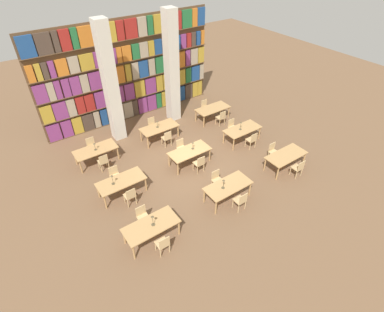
% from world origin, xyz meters
% --- Properties ---
extents(ground_plane, '(40.00, 40.00, 0.00)m').
position_xyz_m(ground_plane, '(0.00, 0.00, 0.00)').
color(ground_plane, brown).
extents(bookshelf_bank, '(10.09, 0.35, 5.50)m').
position_xyz_m(bookshelf_bank, '(-0.00, 5.69, 2.66)').
color(bookshelf_bank, brown).
rests_on(bookshelf_bank, ground_plane).
extents(pillar_left, '(0.61, 0.61, 6.00)m').
position_xyz_m(pillar_left, '(-1.73, 4.10, 3.00)').
color(pillar_left, beige).
rests_on(pillar_left, ground_plane).
extents(pillar_center, '(0.61, 0.61, 6.00)m').
position_xyz_m(pillar_center, '(1.73, 4.10, 3.00)').
color(pillar_center, beige).
rests_on(pillar_center, ground_plane).
extents(reading_table_0, '(1.97, 0.93, 0.75)m').
position_xyz_m(reading_table_0, '(-3.50, -2.76, 0.67)').
color(reading_table_0, tan).
rests_on(reading_table_0, ground_plane).
extents(chair_0, '(0.42, 0.40, 0.90)m').
position_xyz_m(chair_0, '(-3.46, -3.50, 0.49)').
color(chair_0, tan).
rests_on(chair_0, ground_plane).
extents(chair_1, '(0.42, 0.40, 0.90)m').
position_xyz_m(chair_1, '(-3.46, -2.01, 0.49)').
color(chair_1, tan).
rests_on(chair_1, ground_plane).
extents(desk_lamp_0, '(0.14, 0.14, 0.48)m').
position_xyz_m(desk_lamp_0, '(-3.42, -2.79, 1.07)').
color(desk_lamp_0, brown).
rests_on(desk_lamp_0, reading_table_0).
extents(reading_table_1, '(1.97, 0.93, 0.75)m').
position_xyz_m(reading_table_1, '(0.04, -2.76, 0.67)').
color(reading_table_1, tan).
rests_on(reading_table_1, ground_plane).
extents(chair_2, '(0.42, 0.40, 0.90)m').
position_xyz_m(chair_2, '(0.08, -3.51, 0.49)').
color(chair_2, tan).
rests_on(chair_2, ground_plane).
extents(chair_3, '(0.42, 0.40, 0.90)m').
position_xyz_m(chair_3, '(0.08, -2.02, 0.49)').
color(chair_3, tan).
rests_on(chair_3, ground_plane).
extents(desk_lamp_1, '(0.14, 0.14, 0.46)m').
position_xyz_m(desk_lamp_1, '(-0.23, -2.76, 1.06)').
color(desk_lamp_1, brown).
rests_on(desk_lamp_1, reading_table_1).
extents(reading_table_2, '(1.97, 0.93, 0.75)m').
position_xyz_m(reading_table_2, '(3.54, -2.75, 0.67)').
color(reading_table_2, tan).
rests_on(reading_table_2, ground_plane).
extents(chair_4, '(0.42, 0.40, 0.90)m').
position_xyz_m(chair_4, '(3.54, -3.49, 0.49)').
color(chair_4, tan).
rests_on(chair_4, ground_plane).
extents(chair_5, '(0.42, 0.40, 0.90)m').
position_xyz_m(chair_5, '(3.54, -2.00, 0.49)').
color(chair_5, tan).
rests_on(chair_5, ground_plane).
extents(reading_table_3, '(1.97, 0.93, 0.75)m').
position_xyz_m(reading_table_3, '(-3.40, -0.03, 0.67)').
color(reading_table_3, tan).
rests_on(reading_table_3, ground_plane).
extents(chair_6, '(0.42, 0.40, 0.90)m').
position_xyz_m(chair_6, '(-3.38, -0.78, 0.49)').
color(chair_6, tan).
rests_on(chair_6, ground_plane).
extents(chair_7, '(0.42, 0.40, 0.90)m').
position_xyz_m(chair_7, '(-3.38, 0.72, 0.49)').
color(chair_7, tan).
rests_on(chair_7, ground_plane).
extents(desk_lamp_2, '(0.14, 0.14, 0.48)m').
position_xyz_m(desk_lamp_2, '(-3.73, -0.03, 1.07)').
color(desk_lamp_2, brown).
rests_on(desk_lamp_2, reading_table_3).
extents(reading_table_4, '(1.97, 0.93, 0.75)m').
position_xyz_m(reading_table_4, '(0.08, 0.04, 0.67)').
color(reading_table_4, tan).
rests_on(reading_table_4, ground_plane).
extents(chair_8, '(0.42, 0.40, 0.90)m').
position_xyz_m(chair_8, '(0.11, -0.70, 0.49)').
color(chair_8, tan).
rests_on(chair_8, ground_plane).
extents(chair_9, '(0.42, 0.40, 0.90)m').
position_xyz_m(chair_9, '(0.11, 0.79, 0.49)').
color(chair_9, tan).
rests_on(chair_9, ground_plane).
extents(desk_lamp_3, '(0.14, 0.14, 0.39)m').
position_xyz_m(desk_lamp_3, '(0.30, 0.09, 1.01)').
color(desk_lamp_3, brown).
rests_on(desk_lamp_3, reading_table_4).
extents(reading_table_5, '(1.97, 0.93, 0.75)m').
position_xyz_m(reading_table_5, '(3.40, 0.04, 0.67)').
color(reading_table_5, tan).
rests_on(reading_table_5, ground_plane).
extents(chair_10, '(0.42, 0.40, 0.90)m').
position_xyz_m(chair_10, '(3.38, -0.71, 0.49)').
color(chair_10, tan).
rests_on(chair_10, ground_plane).
extents(chair_11, '(0.42, 0.40, 0.90)m').
position_xyz_m(chair_11, '(3.38, 0.79, 0.49)').
color(chair_11, tan).
rests_on(chair_11, ground_plane).
extents(desk_lamp_4, '(0.14, 0.14, 0.47)m').
position_xyz_m(desk_lamp_4, '(3.25, 0.06, 1.06)').
color(desk_lamp_4, brown).
rests_on(desk_lamp_4, reading_table_5).
extents(reading_table_6, '(1.97, 0.93, 0.75)m').
position_xyz_m(reading_table_6, '(-3.48, 2.67, 0.67)').
color(reading_table_6, tan).
rests_on(reading_table_6, ground_plane).
extents(chair_12, '(0.42, 0.40, 0.90)m').
position_xyz_m(chair_12, '(-3.44, 1.92, 0.49)').
color(chair_12, tan).
rests_on(chair_12, ground_plane).
extents(chair_13, '(0.42, 0.40, 0.90)m').
position_xyz_m(chair_13, '(-3.44, 3.41, 0.49)').
color(chair_13, tan).
rests_on(chair_13, ground_plane).
extents(desk_lamp_5, '(0.14, 0.14, 0.40)m').
position_xyz_m(desk_lamp_5, '(-3.48, 2.62, 1.02)').
color(desk_lamp_5, brown).
rests_on(desk_lamp_5, reading_table_6).
extents(reading_table_7, '(1.97, 0.93, 0.75)m').
position_xyz_m(reading_table_7, '(-0.05, 2.65, 0.67)').
color(reading_table_7, tan).
rests_on(reading_table_7, ground_plane).
extents(chair_14, '(0.42, 0.40, 0.90)m').
position_xyz_m(chair_14, '(-0.05, 1.90, 0.49)').
color(chair_14, tan).
rests_on(chair_14, ground_plane).
extents(chair_15, '(0.42, 0.40, 0.90)m').
position_xyz_m(chair_15, '(-0.05, 3.39, 0.49)').
color(chair_15, tan).
rests_on(chair_15, ground_plane).
extents(desk_lamp_6, '(0.14, 0.14, 0.39)m').
position_xyz_m(desk_lamp_6, '(-0.13, 2.68, 1.01)').
color(desk_lamp_6, brown).
rests_on(desk_lamp_6, reading_table_7).
extents(reading_table_8, '(1.97, 0.93, 0.75)m').
position_xyz_m(reading_table_8, '(3.48, 2.63, 0.67)').
color(reading_table_8, tan).
rests_on(reading_table_8, ground_plane).
extents(chair_16, '(0.42, 0.40, 0.90)m').
position_xyz_m(chair_16, '(3.51, 1.89, 0.49)').
color(chair_16, tan).
rests_on(chair_16, ground_plane).
extents(chair_17, '(0.42, 0.40, 0.90)m').
position_xyz_m(chair_17, '(3.51, 3.38, 0.49)').
color(chair_17, tan).
rests_on(chair_17, ground_plane).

